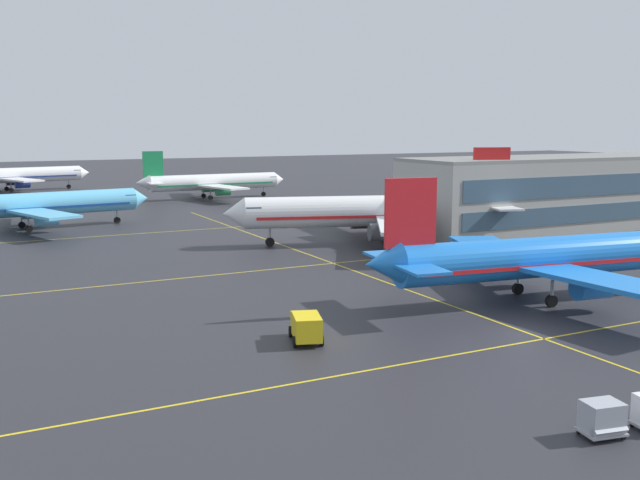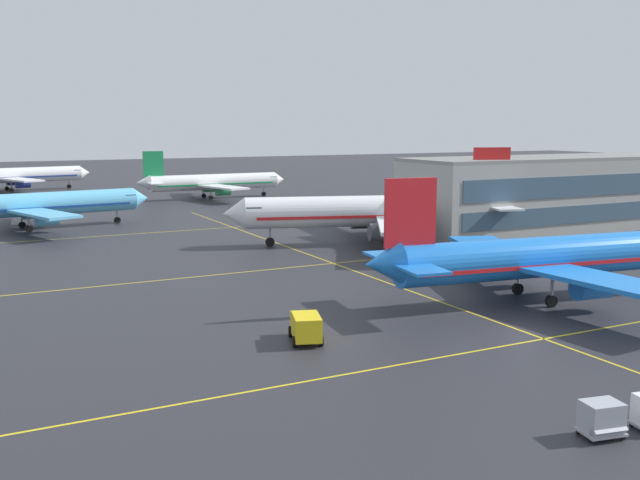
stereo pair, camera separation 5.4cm
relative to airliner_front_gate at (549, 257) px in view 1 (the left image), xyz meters
The scene contains 10 objects.
ground_plane 12.24m from the airliner_front_gate, 142.38° to the right, with size 600.00×600.00×0.00m, color #28282D.
airliner_front_gate is the anchor object (origin of this frame).
airliner_second_row 33.65m from the airliner_front_gate, 85.22° to the left, with size 39.94×34.12×12.69m.
airliner_third_row 77.57m from the airliner_front_gate, 118.25° to the left, with size 35.42×30.35×11.01m.
airliner_far_left_stand 100.61m from the airliner_front_gate, 88.66° to the left, with size 33.28×28.80×10.38m.
airliner_far_right_stand 143.10m from the airliner_front_gate, 103.82° to the left, with size 35.54×30.38×11.05m.
taxiway_markings 25.95m from the airliner_front_gate, 110.99° to the left, with size 169.11×109.04×0.01m.
service_truck_red_van 25.33m from the airliner_front_gate, behind, with size 3.14×4.47×2.10m.
baggage_cart_row_leftmost 30.03m from the airliner_front_gate, 129.44° to the right, with size 2.86×2.02×1.86m.
terminal_building 59.14m from the airliner_front_gate, 33.82° to the left, with size 80.05×13.93×11.02m.
Camera 1 is at (-38.09, -39.98, 15.59)m, focal length 40.28 mm.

